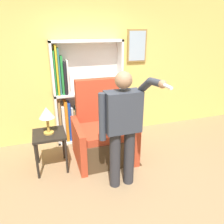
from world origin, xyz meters
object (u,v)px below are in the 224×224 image
(table_lamp, at_px, (47,114))
(person_standing, at_px, (123,124))
(bookcase, at_px, (80,97))
(side_table, at_px, (50,139))
(armchair, at_px, (102,135))

(table_lamp, bearing_deg, person_standing, -37.88)
(bookcase, xyz_separation_m, table_lamp, (-0.64, -0.84, 0.04))
(bookcase, distance_m, side_table, 1.12)
(bookcase, height_order, person_standing, bookcase)
(person_standing, distance_m, side_table, 1.25)
(person_standing, height_order, side_table, person_standing)
(person_standing, height_order, table_lamp, person_standing)
(armchair, distance_m, side_table, 0.89)
(person_standing, bearing_deg, table_lamp, 142.12)
(bookcase, relative_size, table_lamp, 4.54)
(table_lamp, bearing_deg, side_table, 180.00)
(armchair, distance_m, table_lamp, 1.03)
(armchair, distance_m, person_standing, 0.98)
(side_table, bearing_deg, bookcase, 52.63)
(side_table, relative_size, table_lamp, 1.45)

